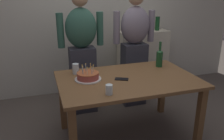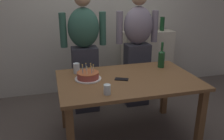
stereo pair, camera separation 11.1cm
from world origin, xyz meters
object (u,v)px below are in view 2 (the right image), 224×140
wine_bottle (161,58)px  person_woman_cardigan (137,47)px  birthday_cake (88,76)px  person_man_bearded (84,51)px  cell_phone (122,79)px  water_glass_near (77,68)px  water_glass_far (107,89)px

wine_bottle → person_woman_cardigan: person_woman_cardigan is taller
birthday_cake → person_man_bearded: (0.08, 0.70, 0.09)m
cell_phone → person_woman_cardigan: 0.95m
person_man_bearded → water_glass_near: bearing=70.7°
water_glass_far → wine_bottle: size_ratio=0.30×
birthday_cake → water_glass_far: (0.11, -0.42, 0.01)m
birthday_cake → person_woman_cardigan: (0.83, 0.70, 0.09)m
water_glass_near → person_woman_cardigan: size_ratio=0.07×
person_man_bearded → person_woman_cardigan: same height
water_glass_near → wine_bottle: wine_bottle is taller
cell_phone → person_woman_cardigan: bearing=84.7°
birthday_cake → wine_bottle: 0.96m
birthday_cake → cell_phone: birthday_cake is taller
water_glass_near → person_woman_cardigan: 1.04m
wine_bottle → water_glass_far: bearing=-144.6°
birthday_cake → wine_bottle: bearing=10.3°
birthday_cake → person_man_bearded: bearing=83.9°
water_glass_near → cell_phone: 0.55m
water_glass_far → wine_bottle: wine_bottle is taller
birthday_cake → wine_bottle: (0.94, 0.17, 0.08)m
water_glass_near → person_man_bearded: person_man_bearded is taller
water_glass_far → water_glass_near: bearing=107.3°
person_woman_cardigan → water_glass_far: bearing=57.3°
water_glass_far → cell_phone: (0.24, 0.32, -0.04)m
cell_phone → water_glass_near: bearing=169.0°
wine_bottle → person_man_bearded: bearing=148.3°
cell_phone → water_glass_far: bearing=-101.2°
water_glass_far → person_man_bearded: 1.13m
birthday_cake → water_glass_far: birthday_cake is taller
person_man_bearded → birthday_cake: bearing=83.9°
birthday_cake → cell_phone: (0.35, -0.10, -0.03)m
water_glass_near → water_glass_far: water_glass_near is taller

